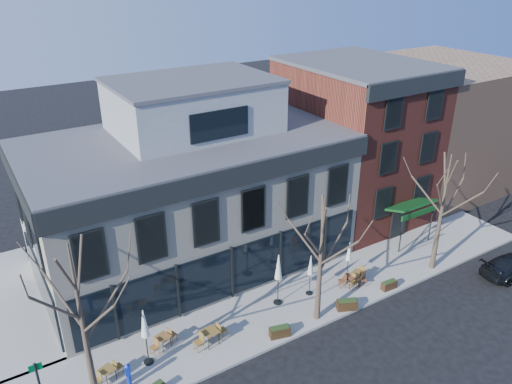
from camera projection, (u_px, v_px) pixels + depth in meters
ground at (232, 300)px, 28.15m from camera, size 120.00×120.00×0.00m
sidewalk_front at (301, 300)px, 28.03m from camera, size 33.50×4.70×0.15m
corner_building at (190, 191)px, 30.06m from camera, size 18.39×10.39×11.10m
red_brick_building at (354, 140)px, 35.79m from camera, size 8.20×11.78×11.18m
bg_building at (435, 123)px, 41.63m from camera, size 12.00×12.00×10.00m
tree_corner at (83, 326)px, 19.82m from camera, size 3.93×3.98×7.92m
tree_mid at (321, 260)px, 24.98m from camera, size 3.50×3.55×7.04m
tree_right at (442, 212)px, 29.19m from camera, size 3.72×3.77×7.48m
call_box at (128, 375)px, 21.96m from camera, size 0.27×0.27×1.34m
cafe_set_0 at (108, 373)px, 22.43m from camera, size 1.58×0.87×0.81m
cafe_set_1 at (163, 340)px, 24.34m from camera, size 1.61×0.88×0.83m
cafe_set_2 at (210, 336)px, 24.52m from camera, size 1.90×0.82×0.98m
cafe_set_4 at (353, 280)px, 28.88m from camera, size 1.68×1.07×0.88m
cafe_set_5 at (358, 277)px, 29.13m from camera, size 1.77×1.07×0.92m
umbrella_0 at (145, 326)px, 22.68m from camera, size 0.49×0.49×3.07m
umbrella_2 at (278, 269)px, 26.72m from camera, size 0.50×0.50×3.13m
umbrella_3 at (311, 267)px, 27.66m from camera, size 0.41×0.41×2.54m
umbrella_4 at (349, 253)px, 29.04m from camera, size 0.40×0.40×2.48m
planter_1 at (280, 332)px, 25.11m from camera, size 1.13×0.68×0.59m
planter_2 at (347, 304)px, 27.04m from camera, size 1.19×0.86×0.62m
planter_3 at (389, 285)px, 28.73m from camera, size 0.97×0.44×0.53m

